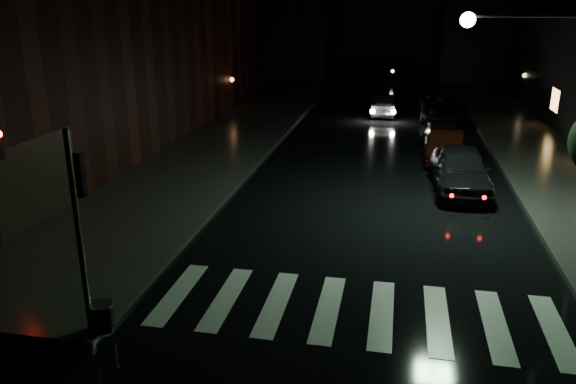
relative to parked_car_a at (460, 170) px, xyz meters
The scene contains 13 objects.
ground 11.53m from the parked_car_a, 121.67° to the right, with size 120.00×120.00×0.00m, color black.
sidewalk_left 11.84m from the parked_car_a, 159.10° to the left, with size 6.00×44.00×0.15m, color #282826.
sidewalk_right 5.83m from the parked_car_a, 46.76° to the left, with size 4.00×44.00×0.15m, color #282826.
building_left 19.27m from the parked_car_a, 160.99° to the left, with size 10.00×36.00×7.00m, color black.
building_far_left 38.83m from the parked_car_a, 114.48° to the left, with size 14.00×10.00×8.00m, color black.
building_far_right 36.20m from the parked_car_a, 77.26° to the left, with size 14.00×10.00×7.00m, color black.
crosswalk 9.80m from the parked_car_a, 108.11° to the right, with size 9.00×3.00×0.01m, color beige.
signal_pole_corner 13.92m from the parked_car_a, 126.04° to the right, with size 0.68×0.61×4.20m.
parked_car_a is the anchor object (origin of this frame).
parked_car_b 4.27m from the parked_car_a, 93.18° to the left, with size 1.40×4.02×1.32m, color black.
parked_car_c 5.76m from the parked_car_a, 92.35° to the left, with size 1.82×4.47×1.30m, color black.
parked_car_d 14.11m from the parked_car_a, 89.60° to the left, with size 2.37×5.14×1.43m, color black.
oncoming_car 14.88m from the parked_car_a, 102.95° to the left, with size 1.38×3.97×1.31m, color black.
Camera 1 is at (3.68, -10.65, 6.51)m, focal length 35.00 mm.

